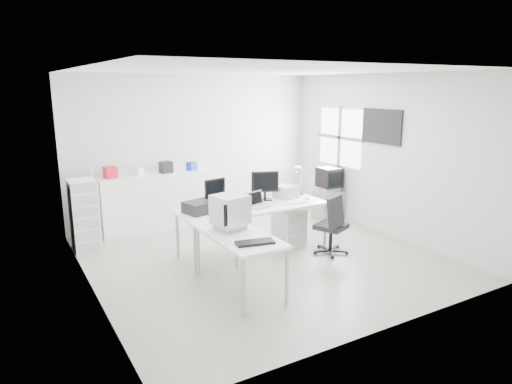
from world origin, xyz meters
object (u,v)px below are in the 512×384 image
side_desk (239,262)px  crt_monitor (230,214)px  laptop (260,201)px  main_desk (254,229)px  lcd_monitor_large (265,186)px  sideboard (157,201)px  filing_cabinet (84,215)px  drawer_pedestal (289,226)px  lcd_monitor_small (215,193)px  inkjet_printer (201,207)px  crt_tv (329,179)px  laser_printer (286,192)px  tv_cabinet (328,205)px  office_chair (331,224)px

side_desk → crt_monitor: size_ratio=3.38×
laptop → main_desk: bearing=102.2°
lcd_monitor_large → sideboard: 2.18m
filing_cabinet → drawer_pedestal: bearing=-25.1°
lcd_monitor_small → inkjet_printer: bearing=-164.1°
drawer_pedestal → inkjet_printer: (-1.55, 0.05, 0.53)m
lcd_monitor_small → lcd_monitor_large: size_ratio=0.98×
lcd_monitor_small → lcd_monitor_large: 0.90m
side_desk → drawer_pedestal: size_ratio=2.33×
crt_monitor → sideboard: crt_monitor is taller
crt_tv → sideboard: size_ratio=0.24×
crt_tv → laser_printer: bearing=-155.9°
main_desk → drawer_pedestal: main_desk is taller
laptop → laser_printer: size_ratio=0.89×
main_desk → tv_cabinet: bearing=21.5°
side_desk → lcd_monitor_small: 1.51m
inkjet_printer → lcd_monitor_large: 1.22m
laptop → office_chair: office_chair is taller
side_desk → lcd_monitor_large: bearing=48.4°
lcd_monitor_large → sideboard: bearing=146.9°
side_desk → lcd_monitor_large: lcd_monitor_large is taller
side_desk → tv_cabinet: size_ratio=2.46×
side_desk → main_desk: bearing=52.3°
lcd_monitor_small → tv_cabinet: lcd_monitor_small is taller
inkjet_printer → laptop: (0.90, -0.20, 0.02)m
crt_monitor → tv_cabinet: 3.57m
drawer_pedestal → crt_tv: 1.78m
side_desk → inkjet_printer: 1.28m
inkjet_printer → sideboard: size_ratio=0.23×
lcd_monitor_small → office_chair: 1.88m
inkjet_printer → crt_monitor: 0.96m
sideboard → crt_monitor: bearing=-88.2°
side_desk → crt_monitor: (0.00, 0.25, 0.58)m
office_chair → crt_tv: size_ratio=1.95×
crt_monitor → tv_cabinet: (3.06, 1.72, -0.67)m
inkjet_printer → tv_cabinet: inkjet_printer is taller
lcd_monitor_small → laser_printer: lcd_monitor_small is taller
drawer_pedestal → tv_cabinet: (1.51, 0.82, -0.02)m
main_desk → crt_tv: crt_tv is taller
laser_printer → crt_monitor: crt_monitor is taller
lcd_monitor_small → laptop: 0.71m
crt_tv → office_chair: bearing=-127.9°
side_desk → crt_tv: crt_tv is taller
office_chair → sideboard: bearing=103.7°
drawer_pedestal → office_chair: (0.32, -0.71, 0.19)m
lcd_monitor_large → tv_cabinet: lcd_monitor_large is taller
lcd_monitor_small → laser_printer: (1.30, -0.03, -0.13)m
sideboard → filing_cabinet: filing_cabinet is taller
side_desk → sideboard: bearing=91.6°
lcd_monitor_small → lcd_monitor_large: lcd_monitor_large is taller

